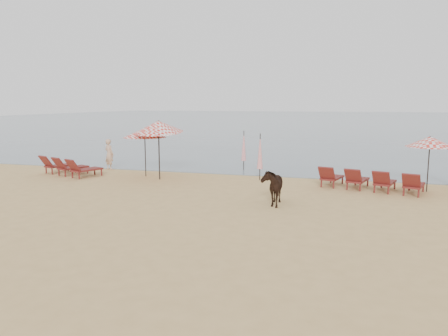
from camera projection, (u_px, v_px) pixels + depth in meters
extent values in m
plane|color=tan|center=(168.00, 241.00, 10.80)|extent=(120.00, 120.00, 0.00)
cube|color=#51606B|center=(329.00, 119.00, 86.77)|extent=(160.00, 140.00, 0.06)
cube|color=maroon|center=(60.00, 166.00, 21.26)|extent=(1.07, 1.50, 0.08)
cube|color=maroon|center=(46.00, 162.00, 20.64)|extent=(0.75, 0.64, 0.60)
cube|color=maroon|center=(73.00, 167.00, 20.62)|extent=(1.07, 1.50, 0.08)
cube|color=maroon|center=(59.00, 164.00, 20.01)|extent=(0.75, 0.64, 0.60)
cube|color=maroon|center=(87.00, 170.00, 19.98)|extent=(1.07, 1.50, 0.08)
cube|color=maroon|center=(73.00, 166.00, 19.37)|extent=(0.75, 0.64, 0.60)
cube|color=maroon|center=(332.00, 178.00, 17.92)|extent=(0.95, 1.44, 0.08)
cube|color=maroon|center=(327.00, 174.00, 17.28)|extent=(0.71, 0.59, 0.58)
cube|color=maroon|center=(358.00, 180.00, 17.37)|extent=(0.95, 1.44, 0.08)
cube|color=maroon|center=(353.00, 176.00, 16.74)|extent=(0.71, 0.59, 0.58)
cube|color=maroon|center=(385.00, 182.00, 16.83)|extent=(0.95, 1.44, 0.08)
cube|color=maroon|center=(381.00, 178.00, 16.19)|extent=(0.71, 0.59, 0.58)
cube|color=maroon|center=(414.00, 185.00, 16.28)|extent=(0.95, 1.44, 0.08)
cube|color=maroon|center=(411.00, 181.00, 15.65)|extent=(0.71, 0.59, 0.58)
cylinder|color=black|center=(145.00, 154.00, 20.05)|extent=(0.05, 0.05, 2.06)
cone|color=red|center=(145.00, 133.00, 19.90)|extent=(1.97, 1.97, 0.42)
sphere|color=black|center=(145.00, 129.00, 19.87)|extent=(0.07, 0.07, 0.07)
cylinder|color=black|center=(159.00, 153.00, 19.22)|extent=(0.06, 0.06, 2.40)
cone|color=red|center=(159.00, 127.00, 19.05)|extent=(2.12, 2.16, 0.72)
sphere|color=black|center=(158.00, 121.00, 19.01)|extent=(0.09, 0.09, 0.09)
cylinder|color=black|center=(428.00, 166.00, 16.58)|extent=(0.04, 0.04, 1.97)
cone|color=red|center=(430.00, 142.00, 16.44)|extent=(1.75, 1.75, 0.39)
sphere|color=black|center=(430.00, 137.00, 16.41)|extent=(0.07, 0.07, 0.07)
cylinder|color=black|center=(260.00, 157.00, 19.10)|extent=(0.04, 0.04, 2.05)
cone|color=red|center=(260.00, 151.00, 19.06)|extent=(0.25, 0.25, 1.54)
cylinder|color=black|center=(244.00, 151.00, 21.85)|extent=(0.04, 0.04, 2.00)
cone|color=red|center=(244.00, 146.00, 21.82)|extent=(0.24, 0.24, 1.50)
imported|color=black|center=(272.00, 186.00, 14.57)|extent=(0.83, 1.54, 1.25)
imported|color=tan|center=(109.00, 154.00, 22.12)|extent=(0.67, 0.56, 1.56)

